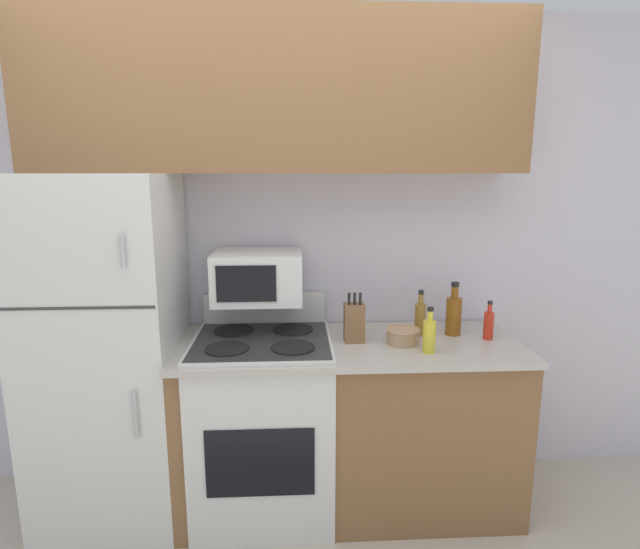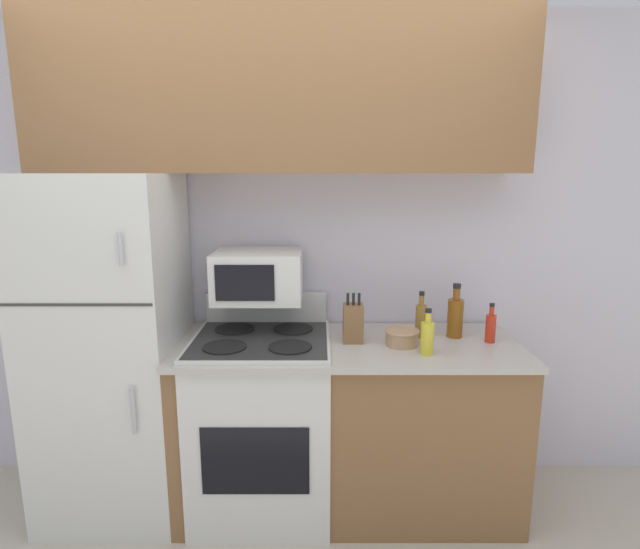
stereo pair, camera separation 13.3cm
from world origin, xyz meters
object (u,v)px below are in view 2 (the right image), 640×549
(refrigerator, at_px, (113,348))
(bottle_whiskey, at_px, (457,316))
(bottle_cooking_spray, at_px, (429,337))
(microwave, at_px, (260,276))
(bowl, at_px, (403,337))
(bottle_hot_sauce, at_px, (492,327))
(stove, at_px, (265,420))
(knife_block, at_px, (355,323))
(bottle_vinegar, at_px, (422,319))

(refrigerator, bearing_deg, bottle_whiskey, 2.51)
(refrigerator, relative_size, bottle_cooking_spray, 7.87)
(bottle_whiskey, bearing_deg, microwave, 177.52)
(bowl, xyz_separation_m, bottle_hot_sauce, (0.45, 0.04, 0.04))
(bottle_cooking_spray, bearing_deg, stove, 167.90)
(stove, bearing_deg, bottle_hot_sauce, 0.13)
(bowl, distance_m, bottle_whiskey, 0.33)
(refrigerator, relative_size, microwave, 3.89)
(microwave, bearing_deg, refrigerator, -170.69)
(knife_block, distance_m, bottle_cooking_spray, 0.38)
(microwave, xyz_separation_m, bottle_whiskey, (1.01, -0.04, -0.20))
(refrigerator, relative_size, bowl, 10.13)
(bottle_whiskey, bearing_deg, knife_block, -171.90)
(microwave, height_order, knife_block, microwave)
(bottle_vinegar, relative_size, bottle_whiskey, 0.86)
(bottle_whiskey, height_order, bottle_cooking_spray, bottle_whiskey)
(knife_block, bearing_deg, microwave, 166.09)
(bowl, bearing_deg, refrigerator, 178.02)
(microwave, relative_size, knife_block, 1.77)
(stove, distance_m, bowl, 0.84)
(bowl, bearing_deg, bottle_hot_sauce, 5.47)
(bottle_hot_sauce, distance_m, bottle_cooking_spray, 0.39)
(bottle_whiskey, bearing_deg, bottle_hot_sauce, -28.36)
(bottle_hot_sauce, xyz_separation_m, bottle_vinegar, (-0.33, 0.08, 0.02))
(refrigerator, distance_m, bottle_cooking_spray, 1.56)
(refrigerator, distance_m, bottle_vinegar, 1.58)
(refrigerator, xyz_separation_m, bottle_hot_sauce, (1.90, -0.01, 0.11))
(bottle_hot_sauce, height_order, bottle_whiskey, bottle_whiskey)
(knife_block, xyz_separation_m, bottle_vinegar, (0.35, 0.07, -0.00))
(bottle_cooking_spray, bearing_deg, bottle_whiskey, 52.51)
(refrigerator, bearing_deg, bottle_vinegar, 2.68)
(refrigerator, height_order, bottle_cooking_spray, refrigerator)
(knife_block, xyz_separation_m, bottle_hot_sauce, (0.69, -0.01, -0.02))
(bowl, height_order, bottle_whiskey, bottle_whiskey)
(bowl, bearing_deg, bottle_vinegar, 46.91)
(bowl, bearing_deg, bottle_cooking_spray, -53.53)
(bottle_cooking_spray, bearing_deg, refrigerator, 173.37)
(refrigerator, height_order, bowl, refrigerator)
(bottle_whiskey, bearing_deg, bowl, -156.60)
(microwave, distance_m, bowl, 0.79)
(knife_block, xyz_separation_m, bowl, (0.24, -0.05, -0.06))
(bottle_hot_sauce, bearing_deg, stove, -179.87)
(knife_block, distance_m, bottle_vinegar, 0.36)
(microwave, distance_m, bottle_whiskey, 1.03)
(bottle_vinegar, xyz_separation_m, bottle_whiskey, (0.18, 0.00, 0.02))
(refrigerator, relative_size, knife_block, 6.87)
(bowl, xyz_separation_m, bottle_cooking_spray, (0.10, -0.13, 0.04))
(microwave, relative_size, bottle_vinegar, 1.86)
(bottle_vinegar, bearing_deg, bottle_whiskey, 0.94)
(bottle_hot_sauce, relative_size, bottle_cooking_spray, 0.91)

